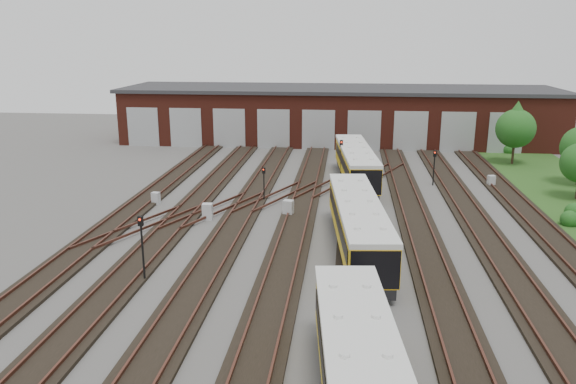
# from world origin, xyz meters

# --- Properties ---
(ground) EXTENTS (120.00, 120.00, 0.00)m
(ground) POSITION_xyz_m (0.00, 0.00, 0.00)
(ground) COLOR #454340
(ground) RESTS_ON ground
(track_network) EXTENTS (30.40, 70.00, 0.33)m
(track_network) POSITION_xyz_m (-0.17, 0.59, 0.11)
(track_network) COLOR black
(track_network) RESTS_ON ground
(maintenance_shed) EXTENTS (51.00, 12.50, 6.35)m
(maintenance_shed) POSITION_xyz_m (-0.01, 39.97, 3.20)
(maintenance_shed) COLOR #581F16
(maintenance_shed) RESTS_ON ground
(metro_train) EXTENTS (3.79, 45.65, 2.78)m
(metro_train) POSITION_xyz_m (2.00, 3.18, 1.76)
(metro_train) COLOR black
(metro_train) RESTS_ON ground
(signal_mast_0) EXTENTS (0.26, 0.24, 3.52)m
(signal_mast_0) POSITION_xyz_m (-8.87, -1.90, 2.23)
(signal_mast_0) COLOR black
(signal_mast_0) RESTS_ON ground
(signal_mast_1) EXTENTS (0.30, 0.28, 3.55)m
(signal_mast_1) POSITION_xyz_m (0.73, 20.39, 2.27)
(signal_mast_1) COLOR black
(signal_mast_1) RESTS_ON ground
(signal_mast_2) EXTENTS (0.25, 0.23, 2.65)m
(signal_mast_2) POSITION_xyz_m (-4.94, 13.11, 1.70)
(signal_mast_2) COLOR black
(signal_mast_2) RESTS_ON ground
(signal_mast_3) EXTENTS (0.29, 0.27, 2.99)m
(signal_mast_3) POSITION_xyz_m (8.52, 19.40, 1.93)
(signal_mast_3) COLOR black
(signal_mast_3) RESTS_ON ground
(relay_cabinet_0) EXTENTS (0.61, 0.54, 0.92)m
(relay_cabinet_0) POSITION_xyz_m (-12.88, 11.51, 0.46)
(relay_cabinet_0) COLOR #B5B8BB
(relay_cabinet_0) RESTS_ON ground
(relay_cabinet_1) EXTENTS (0.78, 0.70, 1.13)m
(relay_cabinet_1) POSITION_xyz_m (-2.73, 9.78, 0.56)
(relay_cabinet_1) COLOR #B5B8BB
(relay_cabinet_1) RESTS_ON ground
(relay_cabinet_2) EXTENTS (0.72, 0.62, 1.14)m
(relay_cabinet_2) POSITION_xyz_m (-8.14, 8.34, 0.57)
(relay_cabinet_2) COLOR #B5B8BB
(relay_cabinet_2) RESTS_ON ground
(relay_cabinet_3) EXTENTS (0.63, 0.57, 0.85)m
(relay_cabinet_3) POSITION_xyz_m (2.76, 21.14, 0.43)
(relay_cabinet_3) COLOR #B5B8BB
(relay_cabinet_3) RESTS_ON ground
(relay_cabinet_4) EXTENTS (0.65, 0.58, 0.94)m
(relay_cabinet_4) POSITION_xyz_m (13.31, 19.57, 0.47)
(relay_cabinet_4) COLOR #B5B8BB
(relay_cabinet_4) RESTS_ON ground
(tree_0) EXTENTS (3.75, 3.75, 6.21)m
(tree_0) POSITION_xyz_m (17.42, 28.59, 3.99)
(tree_0) COLOR #322316
(tree_0) RESTS_ON ground
(bush_0) EXTENTS (1.20, 1.20, 1.20)m
(bush_0) POSITION_xyz_m (16.06, 9.71, 0.60)
(bush_0) COLOR #184614
(bush_0) RESTS_ON ground
(bush_1) EXTENTS (1.27, 1.27, 1.27)m
(bush_1) POSITION_xyz_m (16.95, 11.37, 0.63)
(bush_1) COLOR #184614
(bush_1) RESTS_ON ground
(bush_2) EXTENTS (1.23, 1.23, 1.23)m
(bush_2) POSITION_xyz_m (18.48, 34.15, 0.61)
(bush_2) COLOR #184614
(bush_2) RESTS_ON ground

